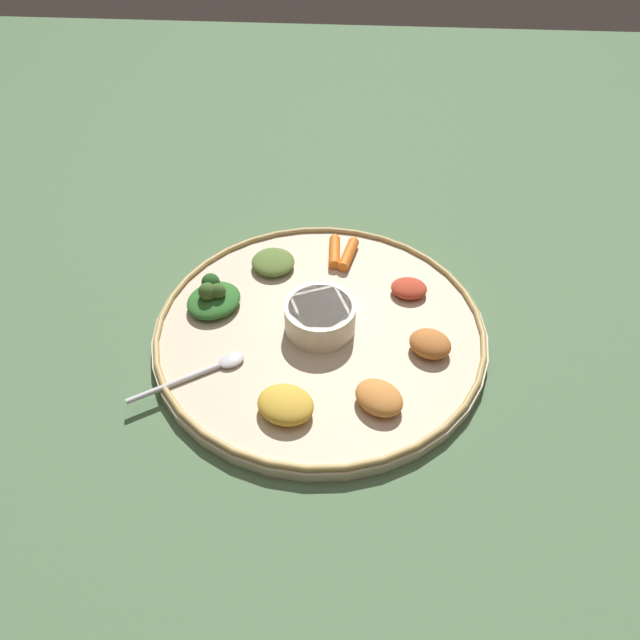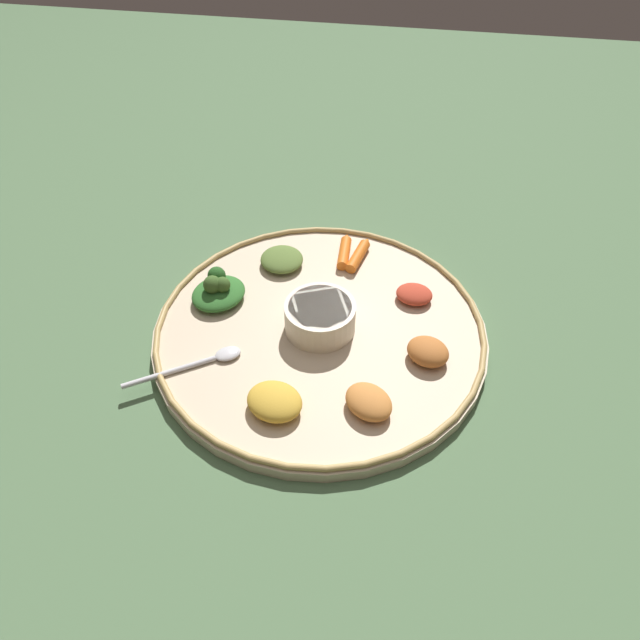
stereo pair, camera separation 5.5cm
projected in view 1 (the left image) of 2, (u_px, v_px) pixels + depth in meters
ground_plane at (320, 336)px, 0.82m from camera, size 2.40×2.40×0.00m
platter at (320, 332)px, 0.82m from camera, size 0.45×0.45×0.02m
platter_rim at (320, 326)px, 0.81m from camera, size 0.45×0.45×0.01m
center_bowl at (320, 316)px, 0.80m from camera, size 0.10×0.10×0.04m
spoon at (206, 370)px, 0.75m from camera, size 0.14×0.10×0.01m
greens_pile at (213, 297)px, 0.83m from camera, size 0.10×0.10×0.04m
carrot_near_spoon at (349, 252)px, 0.92m from camera, size 0.03×0.08×0.02m
carrot_outer at (335, 249)px, 0.92m from camera, size 0.02×0.08×0.02m
mound_lentil_yellow at (286, 405)px, 0.71m from camera, size 0.08×0.08×0.03m
mound_chickpea at (430, 344)px, 0.77m from camera, size 0.07×0.07×0.03m
mound_berbere_red at (409, 288)px, 0.86m from camera, size 0.05×0.05×0.02m
mound_squash at (379, 398)px, 0.71m from camera, size 0.08×0.08×0.03m
mound_collards at (273, 262)px, 0.90m from camera, size 0.09×0.09×0.02m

